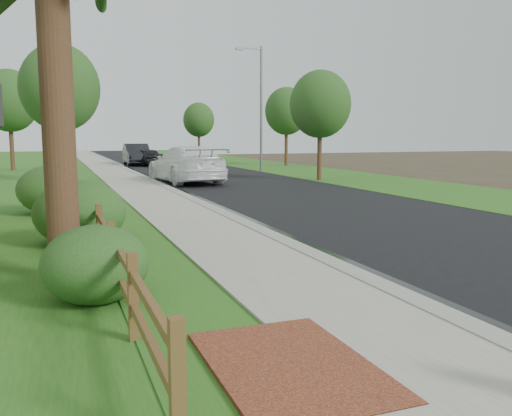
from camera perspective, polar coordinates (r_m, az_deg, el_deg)
name	(u,v)px	position (r m, az deg, el deg)	size (l,w,h in m)	color
ground	(408,318)	(7.75, 15.76, -11.10)	(120.00, 120.00, 0.00)	#38301E
road	(179,167)	(41.93, -8.16, 4.30)	(8.00, 90.00, 0.02)	black
curb	(122,167)	(41.23, -13.88, 4.16)	(0.40, 90.00, 0.12)	gray
wet_gutter	(127,168)	(41.28, -13.39, 4.13)	(0.50, 90.00, 0.00)	black
sidewalk	(104,168)	(41.10, -15.68, 4.08)	(2.20, 90.00, 0.10)	gray
grass_strip	(77,169)	(40.98, -18.33, 3.94)	(1.60, 90.00, 0.06)	#275A19
verge_far	(263,165)	(43.94, 0.69, 4.54)	(6.00, 90.00, 0.04)	#275A19
brick_patch	(290,368)	(5.88, 3.65, -16.49)	(1.60, 2.40, 0.11)	maroon
ranch_fence	(95,219)	(12.44, -16.60, -1.13)	(0.12, 16.92, 1.10)	#55391C
white_suv	(186,164)	(28.09, -7.37, 4.59)	(2.62, 6.44, 1.87)	white
dark_car_mid	(146,157)	(43.95, -11.48, 5.29)	(1.63, 4.05, 1.38)	black
dark_car_far	(137,154)	(45.08, -12.45, 5.54)	(1.82, 5.23, 1.72)	black
streetlight	(259,101)	(36.40, 0.32, 11.16)	(1.90, 0.33, 8.20)	slate
boulder	(78,224)	(13.82, -18.19, -1.64)	(0.92, 0.69, 0.61)	brown
shrub_a	(95,264)	(8.30, -16.56, -5.71)	(1.55, 1.55, 1.16)	#1E4318
shrub_c	(80,213)	(12.71, -18.06, -0.49)	(2.03, 2.03, 1.46)	#1E4318
shrub_d	(55,190)	(17.87, -20.37, 1.84)	(2.29, 2.29, 1.56)	#1E4318
tree_near_left	(60,88)	(29.27, -19.95, 11.80)	(3.92, 3.92, 6.94)	#3C2518
tree_near_right	(320,104)	(29.34, 6.78, 10.78)	(3.25, 3.25, 5.85)	#3C2518
tree_mid_left	(9,101)	(40.75, -24.55, 10.22)	(3.83, 3.83, 6.84)	#3C2518
tree_mid_right	(286,111)	(43.27, 3.22, 10.13)	(3.40, 3.40, 6.17)	#3C2518
tree_far_right	(199,120)	(53.21, -6.05, 9.20)	(3.00, 3.00, 5.54)	#3C2518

